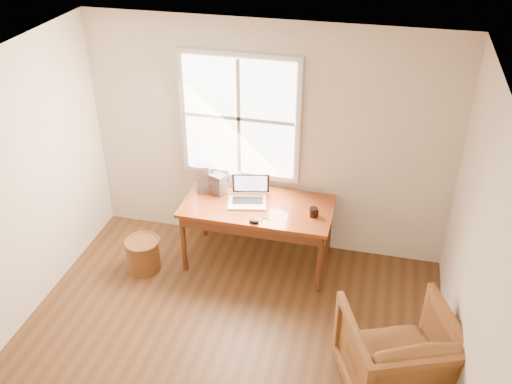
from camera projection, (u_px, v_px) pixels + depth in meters
room_shell at (205, 253)px, 4.41m from camera, size 4.04×4.54×2.64m
desk at (258, 206)px, 6.07m from camera, size 1.60×0.80×0.04m
armchair at (398, 355)px, 4.72m from camera, size 1.14×1.15×0.81m
wicker_stool at (143, 255)px, 6.25m from camera, size 0.37×0.37×0.36m
laptop at (247, 192)px, 6.01m from camera, size 0.46×0.48×0.29m
mouse at (254, 221)px, 5.76m from camera, size 0.11×0.07×0.04m
coffee_mug at (313, 212)px, 5.85m from camera, size 0.10×0.10×0.10m
cd_stack_a at (211, 176)px, 6.34m from camera, size 0.16×0.15×0.25m
cd_stack_b at (218, 184)px, 6.21m from camera, size 0.19×0.18×0.23m
cd_stack_c at (203, 178)px, 6.24m from camera, size 0.17×0.15×0.31m
cd_stack_d at (235, 178)px, 6.39m from camera, size 0.16×0.15×0.16m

